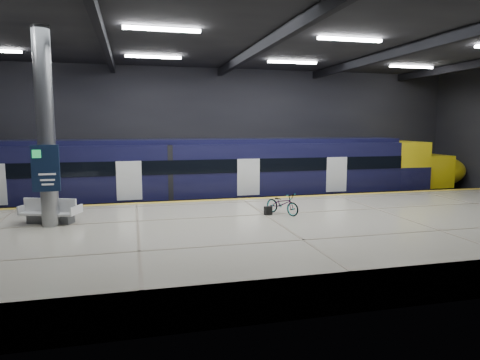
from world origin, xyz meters
name	(u,v)px	position (x,y,z in m)	size (l,w,h in m)	color
ground	(258,235)	(0.00, 0.00, 0.00)	(30.00, 30.00, 0.00)	black
room_shell	(258,99)	(0.00, 0.00, 5.72)	(30.10, 16.10, 8.05)	black
platform	(277,237)	(0.00, -2.50, 0.55)	(30.00, 11.00, 1.10)	#BAB39E
safety_strip	(242,199)	(0.00, 2.75, 1.11)	(30.00, 0.40, 0.01)	gold
rails	(229,209)	(0.00, 5.50, 0.08)	(30.00, 1.52, 0.16)	gray
train	(220,174)	(-0.50, 5.50, 2.06)	(29.40, 2.84, 3.79)	black
bench	(51,214)	(-8.08, -0.55, 1.42)	(2.25, 1.56, 0.92)	#595B60
bicycle	(282,204)	(0.69, -1.14, 1.53)	(0.57, 1.65, 0.87)	#99999E
pannier_bag	(268,211)	(0.09, -1.14, 1.28)	(0.30, 0.18, 0.35)	black
info_column	(46,131)	(-8.00, -1.03, 4.46)	(0.90, 0.78, 6.90)	#9EA0A5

